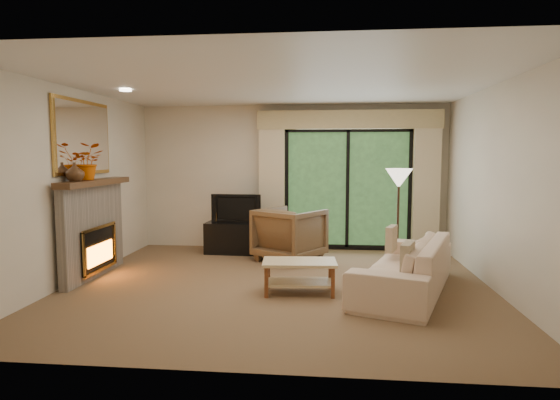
# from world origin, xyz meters

# --- Properties ---
(floor) EXTENTS (5.50, 5.50, 0.00)m
(floor) POSITION_xyz_m (0.00, 0.00, 0.00)
(floor) COLOR brown
(floor) RESTS_ON ground
(ceiling) EXTENTS (5.50, 5.50, 0.00)m
(ceiling) POSITION_xyz_m (0.00, 0.00, 2.60)
(ceiling) COLOR silver
(ceiling) RESTS_ON ground
(wall_back) EXTENTS (5.00, 0.00, 5.00)m
(wall_back) POSITION_xyz_m (0.00, 2.50, 1.30)
(wall_back) COLOR beige
(wall_back) RESTS_ON ground
(wall_front) EXTENTS (5.00, 0.00, 5.00)m
(wall_front) POSITION_xyz_m (0.00, -2.50, 1.30)
(wall_front) COLOR beige
(wall_front) RESTS_ON ground
(wall_left) EXTENTS (0.00, 5.00, 5.00)m
(wall_left) POSITION_xyz_m (-2.75, 0.00, 1.30)
(wall_left) COLOR beige
(wall_left) RESTS_ON ground
(wall_right) EXTENTS (0.00, 5.00, 5.00)m
(wall_right) POSITION_xyz_m (2.75, 0.00, 1.30)
(wall_right) COLOR beige
(wall_right) RESTS_ON ground
(fireplace) EXTENTS (0.24, 1.70, 1.37)m
(fireplace) POSITION_xyz_m (-2.63, 0.20, 0.69)
(fireplace) COLOR slate
(fireplace) RESTS_ON floor
(mirror) EXTENTS (0.07, 1.45, 1.02)m
(mirror) POSITION_xyz_m (-2.71, 0.20, 1.95)
(mirror) COLOR #C19342
(mirror) RESTS_ON wall_left
(sliding_door) EXTENTS (2.26, 0.10, 2.16)m
(sliding_door) POSITION_xyz_m (1.00, 2.45, 1.10)
(sliding_door) COLOR black
(sliding_door) RESTS_ON floor
(curtain_left) EXTENTS (0.45, 0.18, 2.35)m
(curtain_left) POSITION_xyz_m (-0.35, 2.34, 1.20)
(curtain_left) COLOR beige
(curtain_left) RESTS_ON floor
(curtain_right) EXTENTS (0.45, 0.18, 2.35)m
(curtain_right) POSITION_xyz_m (2.35, 2.34, 1.20)
(curtain_right) COLOR beige
(curtain_right) RESTS_ON floor
(cornice) EXTENTS (3.20, 0.24, 0.32)m
(cornice) POSITION_xyz_m (1.00, 2.36, 2.32)
(cornice) COLOR tan
(cornice) RESTS_ON wall_back
(media_console) EXTENTS (1.10, 0.53, 0.54)m
(media_console) POSITION_xyz_m (-0.91, 1.95, 0.27)
(media_console) COLOR black
(media_console) RESTS_ON floor
(tv) EXTENTS (0.87, 0.15, 0.50)m
(tv) POSITION_xyz_m (-0.91, 1.95, 0.79)
(tv) COLOR black
(tv) RESTS_ON media_console
(armchair) EXTENTS (1.28, 1.29, 0.86)m
(armchair) POSITION_xyz_m (0.04, 1.48, 0.43)
(armchair) COLOR brown
(armchair) RESTS_ON floor
(sofa) EXTENTS (1.61, 2.45, 0.67)m
(sofa) POSITION_xyz_m (1.61, -0.12, 0.33)
(sofa) COLOR #D4B192
(sofa) RESTS_ON floor
(pillow_near) EXTENTS (0.22, 0.39, 0.37)m
(pillow_near) POSITION_xyz_m (1.53, -0.78, 0.56)
(pillow_near) COLOR brown
(pillow_near) RESTS_ON sofa
(pillow_far) EXTENTS (0.21, 0.36, 0.35)m
(pillow_far) POSITION_xyz_m (1.53, 0.53, 0.55)
(pillow_far) COLOR brown
(pillow_far) RESTS_ON sofa
(coffee_table) EXTENTS (0.94, 0.56, 0.41)m
(coffee_table) POSITION_xyz_m (0.30, -0.32, 0.20)
(coffee_table) COLOR #D0B27E
(coffee_table) RESTS_ON floor
(floor_lamp) EXTENTS (0.47, 0.47, 1.51)m
(floor_lamp) POSITION_xyz_m (1.71, 1.17, 0.75)
(floor_lamp) COLOR beige
(floor_lamp) RESTS_ON floor
(vase) EXTENTS (0.30, 0.30, 0.24)m
(vase) POSITION_xyz_m (-2.61, -0.24, 1.49)
(vase) COLOR #492E19
(vase) RESTS_ON fireplace
(branches) EXTENTS (0.55, 0.51, 0.50)m
(branches) POSITION_xyz_m (-2.61, 0.07, 1.62)
(branches) COLOR #C55105
(branches) RESTS_ON fireplace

